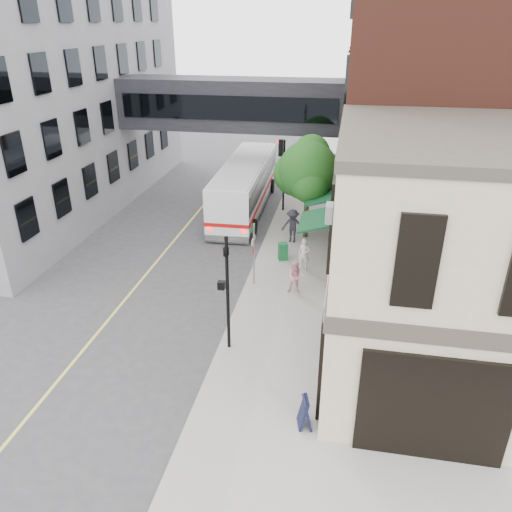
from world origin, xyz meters
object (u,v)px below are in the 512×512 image
at_px(pedestrian_b, 296,277).
at_px(newspaper_box, 283,251).
at_px(bus, 245,184).
at_px(pedestrian_c, 293,226).
at_px(pedestrian_a, 304,254).
at_px(sandwich_board, 305,412).

height_order(pedestrian_b, newspaper_box, pedestrian_b).
relative_size(bus, pedestrian_c, 6.09).
xyz_separation_m(bus, newspaper_box, (3.45, -7.23, -1.12)).
relative_size(pedestrian_a, pedestrian_b, 1.01).
bearing_deg(bus, sandwich_board, -73.02).
xyz_separation_m(pedestrian_c, sandwich_board, (1.99, -13.58, -0.43)).
relative_size(pedestrian_a, sandwich_board, 1.52).
bearing_deg(bus, newspaper_box, -64.46).
relative_size(pedestrian_b, pedestrian_c, 0.82).
distance_m(pedestrian_a, pedestrian_c, 3.23).
distance_m(bus, pedestrian_c, 6.18).
xyz_separation_m(pedestrian_c, newspaper_box, (-0.21, -2.29, -0.49)).
height_order(bus, pedestrian_a, bus).
distance_m(pedestrian_b, pedestrian_c, 5.59).
xyz_separation_m(pedestrian_a, sandwich_board, (1.06, -10.50, -0.27)).
height_order(pedestrian_a, newspaper_box, pedestrian_a).
height_order(newspaper_box, sandwich_board, sandwich_board).
bearing_deg(newspaper_box, pedestrian_b, -91.33).
distance_m(pedestrian_c, newspaper_box, 2.35).
distance_m(pedestrian_b, sandwich_board, 8.15).
bearing_deg(newspaper_box, pedestrian_c, 66.10).
bearing_deg(pedestrian_c, sandwich_board, -77.04).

